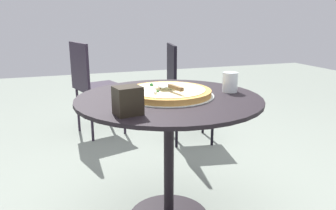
% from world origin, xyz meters
% --- Properties ---
extents(patio_table, '(0.93, 0.93, 0.70)m').
position_xyz_m(patio_table, '(0.00, 0.00, 0.55)').
color(patio_table, black).
rests_on(patio_table, ground).
extents(pizza_on_tray, '(0.47, 0.47, 0.05)m').
position_xyz_m(pizza_on_tray, '(-0.02, 0.00, 0.71)').
color(pizza_on_tray, silver).
rests_on(pizza_on_tray, patio_table).
extents(pizza_server, '(0.22, 0.10, 0.02)m').
position_xyz_m(pizza_server, '(0.03, -0.00, 0.76)').
color(pizza_server, silver).
rests_on(pizza_server, pizza_on_tray).
extents(drinking_cup, '(0.08, 0.08, 0.10)m').
position_xyz_m(drinking_cup, '(0.00, 0.34, 0.75)').
color(drinking_cup, white).
rests_on(drinking_cup, patio_table).
extents(napkin_dispenser, '(0.11, 0.12, 0.12)m').
position_xyz_m(napkin_dispenser, '(0.23, -0.26, 0.76)').
color(napkin_dispenser, black).
rests_on(napkin_dispenser, patio_table).
extents(patio_chair_near, '(0.48, 0.48, 0.87)m').
position_xyz_m(patio_chair_near, '(-1.52, -0.22, 0.51)').
color(patio_chair_near, black).
rests_on(patio_chair_near, ground).
extents(patio_chair_far, '(0.44, 0.44, 0.86)m').
position_xyz_m(patio_chair_far, '(-1.09, 0.51, 0.50)').
color(patio_chair_far, black).
rests_on(patio_chair_far, ground).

